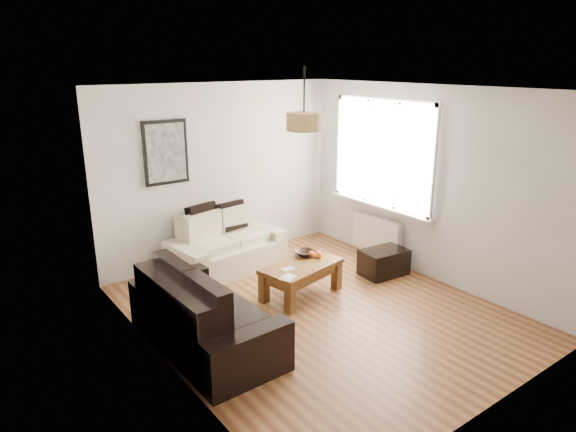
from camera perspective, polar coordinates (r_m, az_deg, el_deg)
floor at (r=6.22m, az=3.35°, el=-10.62°), size 4.50×4.50×0.00m
ceiling at (r=5.51m, az=3.83°, el=14.07°), size 3.80×4.50×0.00m
wall_back at (r=7.54m, az=-7.51°, el=4.78°), size 3.80×0.04×2.60m
wall_front at (r=4.35m, az=23.02°, el=-5.72°), size 3.80×0.04×2.60m
wall_left at (r=4.79m, az=-14.17°, el=-2.81°), size 0.04×4.50×2.60m
wall_right at (r=7.07m, az=15.50°, el=3.48°), size 0.04×4.50×2.60m
window_bay at (r=7.48m, az=10.68°, el=6.89°), size 0.14×1.90×1.60m
radiator at (r=7.76m, az=9.98°, el=-2.03°), size 0.10×0.90×0.52m
poster at (r=7.07m, az=-13.57°, el=6.95°), size 0.62×0.04×0.87m
pendant_shade at (r=5.77m, az=1.80°, el=10.55°), size 0.40×0.40×0.20m
loveseat_cream at (r=7.29m, az=-6.94°, el=-3.02°), size 1.70×1.06×0.80m
sofa_leather at (r=5.42m, az=-9.32°, el=-10.44°), size 0.95×1.89×0.81m
coffee_table at (r=6.51m, az=1.51°, el=-7.16°), size 1.14×0.77×0.43m
ottoman at (r=7.26m, az=10.71°, el=-5.11°), size 0.68×0.47×0.37m
cushion_left at (r=7.23m, az=-9.52°, el=-0.46°), size 0.48×0.25×0.46m
cushion_right at (r=7.45m, az=-6.28°, el=0.04°), size 0.43×0.18×0.42m
fruit_bowl at (r=6.69m, az=1.94°, el=-4.18°), size 0.27×0.27×0.06m
orange_a at (r=6.61m, az=3.51°, el=-4.39°), size 0.10×0.10×0.08m
orange_b at (r=6.67m, az=3.42°, el=-4.19°), size 0.08×0.08×0.08m
orange_c at (r=6.64m, az=2.66°, el=-4.29°), size 0.11×0.11×0.09m
papers at (r=6.04m, az=-0.01°, el=-6.91°), size 0.25×0.22×0.01m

